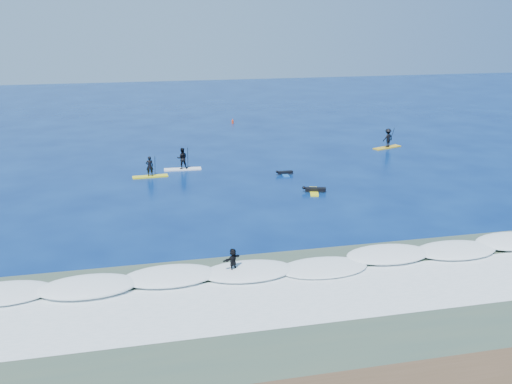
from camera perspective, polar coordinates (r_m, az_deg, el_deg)
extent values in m
plane|color=#04194B|center=(39.45, 0.46, -1.70)|extent=(160.00, 160.00, 0.00)
cube|color=#374B3E|center=(27.14, 7.35, -11.16)|extent=(90.00, 13.00, 0.01)
cube|color=white|center=(30.51, 4.79, -7.70)|extent=(40.00, 6.00, 0.30)
cube|color=silver|center=(27.97, 6.65, -10.23)|extent=(34.00, 5.00, 0.02)
cube|color=yellow|center=(47.92, -10.53, 1.54)|extent=(2.92, 0.86, 0.10)
imported|color=black|center=(47.69, -10.59, 2.56)|extent=(0.62, 0.43, 1.66)
cylinder|color=black|center=(47.74, -10.07, 2.53)|extent=(0.07, 0.67, 1.94)
cube|color=black|center=(47.98, -10.01, 1.47)|extent=(0.12, 0.03, 0.29)
cube|color=white|center=(49.76, -7.35, 2.29)|extent=(3.22, 0.97, 0.11)
imported|color=black|center=(49.51, -7.39, 3.37)|extent=(0.93, 0.74, 1.83)
cylinder|color=black|center=(49.55, -6.84, 3.33)|extent=(0.09, 0.73, 2.14)
cube|color=black|center=(49.80, -6.80, 2.20)|extent=(0.13, 0.03, 0.32)
cube|color=gold|center=(58.96, 12.98, 4.37)|extent=(3.32, 1.93, 0.11)
imported|color=black|center=(58.76, 13.04, 5.31)|extent=(1.37, 1.08, 1.87)
cylinder|color=black|center=(59.12, 13.36, 5.29)|extent=(0.31, 0.71, 2.17)
cube|color=black|center=(59.34, 13.29, 4.33)|extent=(0.13, 0.03, 0.32)
cube|color=yellow|center=(43.33, 5.81, 0.06)|extent=(1.19, 2.35, 0.11)
cube|color=black|center=(43.28, 5.96, 0.29)|extent=(1.62, 0.82, 0.26)
sphere|color=black|center=(43.21, 4.80, 0.44)|extent=(0.26, 0.26, 0.26)
cube|color=#1654A8|center=(47.85, 2.83, 1.79)|extent=(0.52, 1.86, 0.09)
cube|color=black|center=(47.83, 2.94, 1.97)|extent=(1.29, 0.35, 0.21)
sphere|color=black|center=(47.63, 2.10, 2.03)|extent=(0.21, 0.21, 0.21)
cube|color=silver|center=(29.69, -2.31, -7.97)|extent=(1.81, 1.45, 0.10)
imported|color=black|center=(29.41, -2.33, -6.80)|extent=(1.16, 0.95, 1.24)
cylinder|color=red|center=(70.50, -2.35, 7.02)|extent=(0.25, 0.25, 0.40)
cone|color=red|center=(70.45, -2.35, 7.26)|extent=(0.18, 0.18, 0.20)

